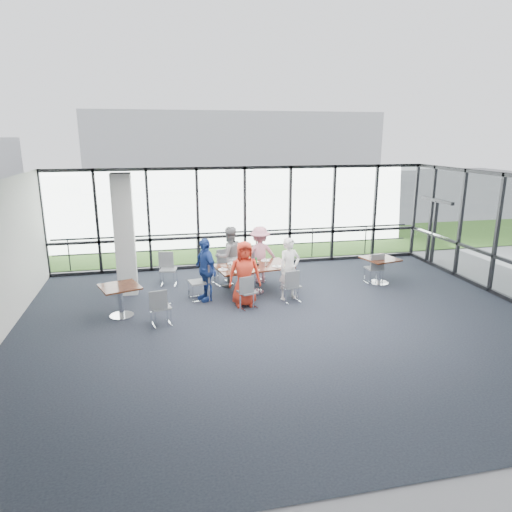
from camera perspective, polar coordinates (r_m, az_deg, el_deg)
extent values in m
cube|color=black|center=(10.39, 3.98, -8.60)|extent=(12.00, 10.00, 0.02)
cube|color=white|center=(9.58, 4.33, 9.30)|extent=(12.00, 10.00, 0.04)
cube|color=silver|center=(5.56, 19.22, -12.94)|extent=(12.00, 0.10, 3.20)
cube|color=white|center=(14.62, -1.40, 4.90)|extent=(12.00, 0.10, 3.20)
cube|color=black|center=(15.87, 21.36, 2.65)|extent=(0.12, 1.60, 2.10)
cube|color=silver|center=(12.43, -16.11, 2.55)|extent=(0.50, 0.50, 3.20)
cube|color=slate|center=(19.77, -4.14, 2.70)|extent=(80.00, 70.00, 0.02)
cube|color=#33581B|center=(17.83, -3.21, 1.48)|extent=(80.00, 5.00, 0.01)
cube|color=#BBBDC2|center=(41.70, -3.14, 13.25)|extent=(24.00, 10.00, 6.00)
cylinder|color=#2D2D33|center=(15.42, -1.80, 1.25)|extent=(12.00, 0.06, 0.06)
cube|color=#38150E|center=(12.17, -0.30, -1.33)|extent=(2.14, 1.41, 0.04)
cylinder|color=silver|center=(12.28, -0.30, -3.01)|extent=(0.12, 0.12, 0.71)
cylinder|color=silver|center=(12.39, -0.30, -4.51)|extent=(0.56, 0.56, 0.03)
cube|color=#38150E|center=(11.02, -16.68, -3.71)|extent=(1.08, 1.08, 0.04)
cylinder|color=silver|center=(11.14, -16.54, -5.54)|extent=(0.12, 0.12, 0.71)
cube|color=#38150E|center=(13.41, 15.27, -0.33)|extent=(1.05, 1.05, 0.04)
cylinder|color=silver|center=(13.51, 15.16, -1.87)|extent=(0.12, 0.12, 0.71)
imported|color=red|center=(11.23, -1.46, -2.24)|extent=(0.82, 0.55, 1.64)
imported|color=white|center=(11.72, 4.20, -1.61)|extent=(0.68, 0.56, 1.62)
imported|color=gray|center=(12.70, -3.35, -0.09)|extent=(0.92, 0.68, 1.71)
imported|color=#D17E91|center=(13.05, 0.46, 0.18)|extent=(1.06, 0.56, 1.63)
imported|color=navy|center=(11.69, -6.34, -1.68)|extent=(0.84, 1.08, 1.63)
cylinder|color=white|center=(11.63, -2.14, -1.97)|extent=(0.25, 0.25, 0.01)
cylinder|color=white|center=(12.09, 2.62, -1.32)|extent=(0.24, 0.24, 0.01)
cylinder|color=white|center=(12.36, -3.05, -0.96)|extent=(0.24, 0.24, 0.01)
cylinder|color=white|center=(12.65, 1.16, -0.57)|extent=(0.24, 0.24, 0.01)
cylinder|color=white|center=(11.83, -4.16, -1.70)|extent=(0.24, 0.24, 0.01)
cylinder|color=white|center=(11.84, -1.25, -1.36)|extent=(0.07, 0.07, 0.13)
cylinder|color=white|center=(12.12, 1.29, -0.93)|extent=(0.08, 0.08, 0.15)
cylinder|color=white|center=(12.41, -0.32, -0.61)|extent=(0.06, 0.06, 0.13)
cylinder|color=white|center=(11.82, -3.29, -1.38)|extent=(0.07, 0.07, 0.14)
cube|color=silver|center=(11.75, -0.41, -1.82)|extent=(0.40, 0.39, 0.00)
cube|color=silver|center=(12.24, 3.72, -1.16)|extent=(0.31, 0.24, 0.00)
cube|color=silver|center=(12.55, -0.40, -0.72)|extent=(0.35, 0.30, 0.00)
cube|color=black|center=(12.21, 0.09, -1.08)|extent=(0.10, 0.07, 0.04)
cylinder|color=maroon|center=(12.21, -0.25, -0.74)|extent=(0.06, 0.06, 0.18)
cylinder|color=#177F2E|center=(12.23, 0.00, -0.67)|extent=(0.05, 0.05, 0.20)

